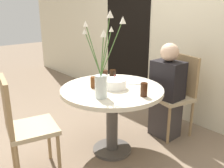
% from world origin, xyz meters
% --- Properties ---
extents(ground_plane, '(16.00, 16.00, 0.00)m').
position_xyz_m(ground_plane, '(0.00, 0.00, 0.00)').
color(ground_plane, '#7A6651').
extents(wall_back, '(8.00, 0.05, 2.60)m').
position_xyz_m(wall_back, '(0.00, 1.24, 1.30)').
color(wall_back, beige).
rests_on(wall_back, ground_plane).
extents(doorway_panel, '(0.90, 0.01, 2.05)m').
position_xyz_m(doorway_panel, '(-1.03, 1.21, 1.02)').
color(doorway_panel, black).
rests_on(doorway_panel, ground_plane).
extents(dining_table, '(1.01, 1.01, 0.71)m').
position_xyz_m(dining_table, '(0.00, 0.00, 0.57)').
color(dining_table, beige).
rests_on(dining_table, ground_plane).
extents(chair_near_front, '(0.48, 0.48, 0.94)m').
position_xyz_m(chair_near_front, '(0.19, 0.85, 0.54)').
color(chair_near_front, tan).
rests_on(chair_near_front, ground_plane).
extents(chair_right_flank, '(0.48, 0.48, 0.94)m').
position_xyz_m(chair_right_flank, '(-0.20, -0.84, 0.54)').
color(chair_right_flank, tan).
rests_on(chair_right_flank, ground_plane).
extents(birthday_cake, '(0.22, 0.22, 0.14)m').
position_xyz_m(birthday_cake, '(0.02, 0.01, 0.75)').
color(birthday_cake, white).
rests_on(birthday_cake, dining_table).
extents(flower_vase, '(0.33, 0.25, 0.75)m').
position_xyz_m(flower_vase, '(0.14, -0.24, 0.94)').
color(flower_vase, silver).
rests_on(flower_vase, dining_table).
extents(side_plate, '(0.20, 0.20, 0.01)m').
position_xyz_m(side_plate, '(0.01, 0.29, 0.71)').
color(side_plate, white).
rests_on(side_plate, dining_table).
extents(drink_glass_0, '(0.07, 0.07, 0.11)m').
position_xyz_m(drink_glass_0, '(-0.12, -0.13, 0.76)').
color(drink_glass_0, '#51280F').
rests_on(drink_glass_0, dining_table).
extents(drink_glass_1, '(0.06, 0.06, 0.12)m').
position_xyz_m(drink_glass_1, '(0.36, 0.06, 0.77)').
color(drink_glass_1, '#33190C').
rests_on(drink_glass_1, dining_table).
extents(drink_glass_2, '(0.06, 0.06, 0.14)m').
position_xyz_m(drink_glass_2, '(-0.16, 0.04, 0.77)').
color(drink_glass_2, '#33190C').
rests_on(drink_glass_2, dining_table).
extents(drink_glass_3, '(0.07, 0.07, 0.10)m').
position_xyz_m(drink_glass_3, '(-0.23, 0.21, 0.76)').
color(drink_glass_3, black).
rests_on(drink_glass_3, dining_table).
extents(person_boy, '(0.34, 0.24, 1.10)m').
position_xyz_m(person_boy, '(0.16, 0.69, 0.52)').
color(person_boy, '#383333').
rests_on(person_boy, ground_plane).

